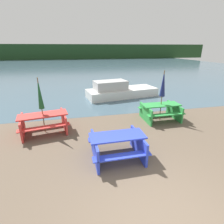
# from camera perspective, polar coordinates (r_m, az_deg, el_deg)

# --- Properties ---
(water) EXTENTS (60.00, 50.00, 0.00)m
(water) POSITION_cam_1_polar(r_m,az_deg,el_deg) (33.29, -10.14, 14.53)
(water) COLOR #425B6B
(water) RESTS_ON ground_plane
(far_treeline) EXTENTS (80.00, 1.60, 4.00)m
(far_treeline) POSITION_cam_1_polar(r_m,az_deg,el_deg) (53.13, -11.44, 18.72)
(far_treeline) COLOR #1E3D1E
(far_treeline) RESTS_ON water
(picnic_table_blue) EXTENTS (1.67, 1.39, 0.78)m
(picnic_table_blue) POSITION_cam_1_polar(r_m,az_deg,el_deg) (5.43, 1.72, -10.53)
(picnic_table_blue) COLOR blue
(picnic_table_blue) RESTS_ON ground_plane
(picnic_table_red) EXTENTS (2.08, 1.69, 0.77)m
(picnic_table_red) POSITION_cam_1_polar(r_m,az_deg,el_deg) (7.53, -21.41, -2.80)
(picnic_table_red) COLOR red
(picnic_table_red) RESTS_ON ground_plane
(picnic_table_green) EXTENTS (1.76, 1.38, 0.76)m
(picnic_table_green) POSITION_cam_1_polar(r_m,az_deg,el_deg) (8.53, 15.54, 0.57)
(picnic_table_green) COLOR green
(picnic_table_green) RESTS_ON ground_plane
(umbrella_navy) EXTENTS (0.25, 0.25, 2.31)m
(umbrella_navy) POSITION_cam_1_polar(r_m,az_deg,el_deg) (8.21, 16.36, 8.75)
(umbrella_navy) COLOR brown
(umbrella_navy) RESTS_ON ground_plane
(umbrella_darkgreen) EXTENTS (0.21, 0.21, 2.21)m
(umbrella_darkgreen) POSITION_cam_1_polar(r_m,az_deg,el_deg) (7.19, -22.55, 5.42)
(umbrella_darkgreen) COLOR brown
(umbrella_darkgreen) RESTS_ON ground_plane
(boat) EXTENTS (5.04, 2.47, 1.15)m
(boat) POSITION_cam_1_polar(r_m,az_deg,el_deg) (12.14, 2.36, 6.92)
(boat) COLOR silver
(boat) RESTS_ON water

